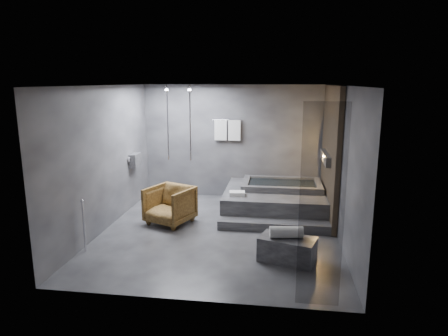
# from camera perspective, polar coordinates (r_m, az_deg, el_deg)

# --- Properties ---
(room) EXTENTS (5.00, 5.04, 2.82)m
(room) POSITION_cam_1_polar(r_m,az_deg,el_deg) (7.60, 2.47, 3.63)
(room) COLOR #2A2A2C
(room) RESTS_ON ground
(tub_deck) EXTENTS (2.20, 2.00, 0.50)m
(tub_deck) POSITION_cam_1_polar(r_m,az_deg,el_deg) (9.08, 7.24, -4.61)
(tub_deck) COLOR #2E2F31
(tub_deck) RESTS_ON ground
(tub_step) EXTENTS (2.20, 0.36, 0.18)m
(tub_step) POSITION_cam_1_polar(r_m,az_deg,el_deg) (8.01, 7.09, -8.14)
(tub_step) COLOR #2E2F31
(tub_step) RESTS_ON ground
(concrete_bench) EXTENTS (0.99, 0.73, 0.40)m
(concrete_bench) POSITION_cam_1_polar(r_m,az_deg,el_deg) (6.70, 9.03, -11.40)
(concrete_bench) COLOR #313134
(concrete_bench) RESTS_ON ground
(driftwood_chair) EXTENTS (1.09, 1.10, 0.77)m
(driftwood_chair) POSITION_cam_1_polar(r_m,az_deg,el_deg) (8.31, -7.75, -5.25)
(driftwood_chair) COLOR #422A10
(driftwood_chair) RESTS_ON ground
(rolled_towel) EXTENTS (0.55, 0.26, 0.19)m
(rolled_towel) POSITION_cam_1_polar(r_m,az_deg,el_deg) (6.59, 8.89, -9.05)
(rolled_towel) COLOR silver
(rolled_towel) RESTS_ON concrete_bench
(deck_towel) EXTENTS (0.35, 0.27, 0.09)m
(deck_towel) POSITION_cam_1_polar(r_m,az_deg,el_deg) (8.48, 1.89, -3.66)
(deck_towel) COLOR white
(deck_towel) RESTS_ON tub_deck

